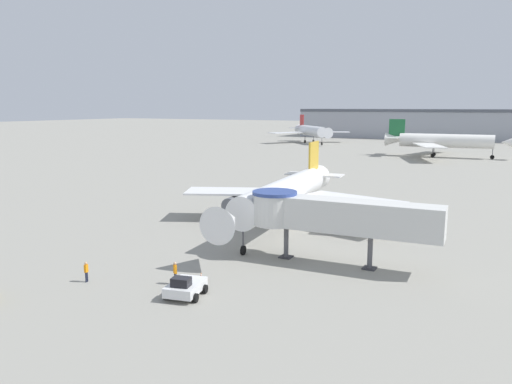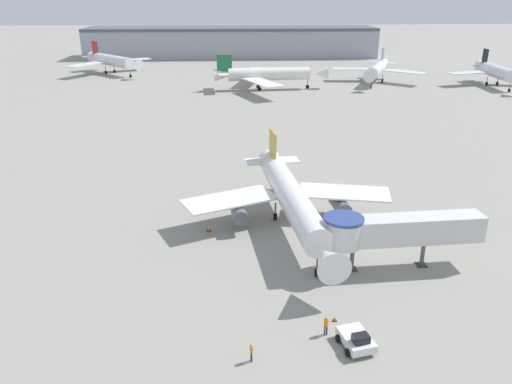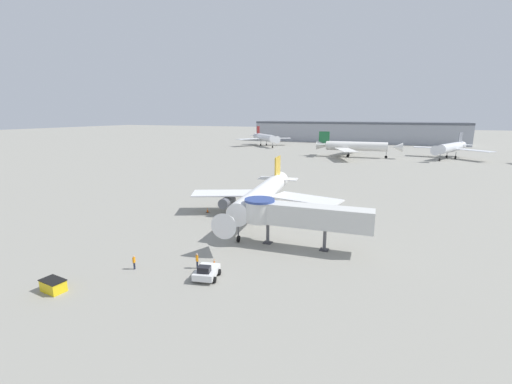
{
  "view_description": "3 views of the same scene",
  "coord_description": "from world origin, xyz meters",
  "px_view_note": "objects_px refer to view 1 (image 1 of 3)",
  "views": [
    {
      "loc": [
        22.54,
        -50.21,
        13.78
      ],
      "look_at": [
        -5.18,
        0.62,
        3.82
      ],
      "focal_mm": 35.0,
      "sensor_mm": 36.0,
      "label": 1
    },
    {
      "loc": [
        -8.65,
        -55.13,
        27.35
      ],
      "look_at": [
        -5.84,
        0.07,
        5.01
      ],
      "focal_mm": 35.0,
      "sensor_mm": 36.0,
      "label": 2
    },
    {
      "loc": [
        19.41,
        -51.35,
        17.29
      ],
      "look_at": [
        -3.02,
        1.99,
        4.1
      ],
      "focal_mm": 24.0,
      "sensor_mm": 36.0,
      "label": 3
    }
  ],
  "objects_px": {
    "main_airplane": "(285,194)",
    "traffic_cone_starboard_wing": "(371,237)",
    "ground_crew_marshaller": "(86,270)",
    "background_jet_green_tail": "(442,141)",
    "jet_bridge": "(329,214)",
    "ground_crew_wing_walker": "(175,271)",
    "pushback_tug_white": "(185,287)",
    "traffic_cone_port_wing": "(208,216)",
    "traffic_cone_near_nose": "(201,276)",
    "background_jet_red_tail": "(311,131)"
  },
  "relations": [
    {
      "from": "jet_bridge",
      "to": "background_jet_red_tail",
      "type": "distance_m",
      "value": 148.05
    },
    {
      "from": "background_jet_red_tail",
      "to": "background_jet_green_tail",
      "type": "bearing_deg",
      "value": -74.39
    },
    {
      "from": "traffic_cone_starboard_wing",
      "to": "ground_crew_wing_walker",
      "type": "height_order",
      "value": "ground_crew_wing_walker"
    },
    {
      "from": "jet_bridge",
      "to": "background_jet_green_tail",
      "type": "bearing_deg",
      "value": 89.57
    },
    {
      "from": "jet_bridge",
      "to": "pushback_tug_white",
      "type": "bearing_deg",
      "value": -120.62
    },
    {
      "from": "traffic_cone_near_nose",
      "to": "traffic_cone_port_wing",
      "type": "bearing_deg",
      "value": 122.67
    },
    {
      "from": "jet_bridge",
      "to": "ground_crew_wing_walker",
      "type": "distance_m",
      "value": 14.18
    },
    {
      "from": "ground_crew_wing_walker",
      "to": "background_jet_red_tail",
      "type": "height_order",
      "value": "background_jet_red_tail"
    },
    {
      "from": "ground_crew_wing_walker",
      "to": "jet_bridge",
      "type": "bearing_deg",
      "value": -93.94
    },
    {
      "from": "background_jet_green_tail",
      "to": "background_jet_red_tail",
      "type": "xyz_separation_m",
      "value": [
        -52.02,
        32.65,
        0.12
      ]
    },
    {
      "from": "background_jet_red_tail",
      "to": "main_airplane",
      "type": "bearing_deg",
      "value": -111.16
    },
    {
      "from": "jet_bridge",
      "to": "pushback_tug_white",
      "type": "distance_m",
      "value": 14.49
    },
    {
      "from": "traffic_cone_starboard_wing",
      "to": "ground_crew_wing_walker",
      "type": "relative_size",
      "value": 0.38
    },
    {
      "from": "pushback_tug_white",
      "to": "traffic_cone_starboard_wing",
      "type": "xyz_separation_m",
      "value": [
        7.65,
        21.83,
        -0.4
      ]
    },
    {
      "from": "traffic_cone_port_wing",
      "to": "pushback_tug_white",
      "type": "bearing_deg",
      "value": -59.62
    },
    {
      "from": "main_airplane",
      "to": "jet_bridge",
      "type": "distance_m",
      "value": 13.97
    },
    {
      "from": "traffic_cone_near_nose",
      "to": "traffic_cone_port_wing",
      "type": "height_order",
      "value": "traffic_cone_port_wing"
    },
    {
      "from": "main_airplane",
      "to": "background_jet_red_tail",
      "type": "height_order",
      "value": "background_jet_red_tail"
    },
    {
      "from": "background_jet_green_tail",
      "to": "background_jet_red_tail",
      "type": "relative_size",
      "value": 1.39
    },
    {
      "from": "jet_bridge",
      "to": "traffic_cone_near_nose",
      "type": "xyz_separation_m",
      "value": [
        -7.43,
        -8.91,
        -4.17
      ]
    },
    {
      "from": "ground_crew_marshaller",
      "to": "traffic_cone_port_wing",
      "type": "bearing_deg",
      "value": -0.34
    },
    {
      "from": "main_airplane",
      "to": "ground_crew_marshaller",
      "type": "xyz_separation_m",
      "value": [
        -5.91,
        -24.25,
        -2.9
      ]
    },
    {
      "from": "background_jet_green_tail",
      "to": "main_airplane",
      "type": "bearing_deg",
      "value": 173.8
    },
    {
      "from": "main_airplane",
      "to": "background_jet_red_tail",
      "type": "relative_size",
      "value": 1.19
    },
    {
      "from": "pushback_tug_white",
      "to": "ground_crew_marshaller",
      "type": "bearing_deg",
      "value": 175.34
    },
    {
      "from": "main_airplane",
      "to": "ground_crew_wing_walker",
      "type": "relative_size",
      "value": 17.73
    },
    {
      "from": "traffic_cone_near_nose",
      "to": "ground_crew_wing_walker",
      "type": "distance_m",
      "value": 2.31
    },
    {
      "from": "background_jet_red_tail",
      "to": "jet_bridge",
      "type": "bearing_deg",
      "value": -109.32
    },
    {
      "from": "jet_bridge",
      "to": "ground_crew_wing_walker",
      "type": "xyz_separation_m",
      "value": [
        -8.59,
        -10.76,
        -3.41
      ]
    },
    {
      "from": "main_airplane",
      "to": "pushback_tug_white",
      "type": "height_order",
      "value": "main_airplane"
    },
    {
      "from": "ground_crew_wing_walker",
      "to": "traffic_cone_port_wing",
      "type": "bearing_deg",
      "value": -27.58
    },
    {
      "from": "jet_bridge",
      "to": "background_jet_green_tail",
      "type": "xyz_separation_m",
      "value": [
        -5.73,
        103.67,
        0.04
      ]
    },
    {
      "from": "traffic_cone_near_nose",
      "to": "ground_crew_marshaller",
      "type": "distance_m",
      "value": 9.08
    },
    {
      "from": "traffic_cone_near_nose",
      "to": "main_airplane",
      "type": "bearing_deg",
      "value": 95.14
    },
    {
      "from": "traffic_cone_near_nose",
      "to": "background_jet_green_tail",
      "type": "xyz_separation_m",
      "value": [
        1.7,
        112.59,
        4.21
      ]
    },
    {
      "from": "main_airplane",
      "to": "traffic_cone_starboard_wing",
      "type": "height_order",
      "value": "main_airplane"
    },
    {
      "from": "ground_crew_marshaller",
      "to": "pushback_tug_white",
      "type": "bearing_deg",
      "value": -92.34
    },
    {
      "from": "traffic_cone_port_wing",
      "to": "background_jet_red_tail",
      "type": "xyz_separation_m",
      "value": [
        -38.43,
        126.7,
        4.22
      ]
    },
    {
      "from": "main_airplane",
      "to": "ground_crew_marshaller",
      "type": "height_order",
      "value": "main_airplane"
    },
    {
      "from": "pushback_tug_white",
      "to": "traffic_cone_port_wing",
      "type": "relative_size",
      "value": 4.47
    },
    {
      "from": "jet_bridge",
      "to": "ground_crew_marshaller",
      "type": "bearing_deg",
      "value": -141.26
    },
    {
      "from": "background_jet_green_tail",
      "to": "jet_bridge",
      "type": "bearing_deg",
      "value": 179.09
    },
    {
      "from": "jet_bridge",
      "to": "ground_crew_marshaller",
      "type": "relative_size",
      "value": 10.16
    },
    {
      "from": "ground_crew_marshaller",
      "to": "background_jet_green_tail",
      "type": "distance_m",
      "value": 117.84
    },
    {
      "from": "jet_bridge",
      "to": "traffic_cone_starboard_wing",
      "type": "distance_m",
      "value": 10.3
    },
    {
      "from": "jet_bridge",
      "to": "traffic_cone_port_wing",
      "type": "xyz_separation_m",
      "value": [
        -19.32,
        9.63,
        -4.06
      ]
    },
    {
      "from": "ground_crew_wing_walker",
      "to": "main_airplane",
      "type": "bearing_deg",
      "value": -53.76
    },
    {
      "from": "traffic_cone_near_nose",
      "to": "background_jet_red_tail",
      "type": "distance_m",
      "value": 153.77
    },
    {
      "from": "background_jet_green_tail",
      "to": "traffic_cone_near_nose",
      "type": "bearing_deg",
      "value": 175.06
    },
    {
      "from": "ground_crew_marshaller",
      "to": "background_jet_green_tail",
      "type": "xyz_separation_m",
      "value": [
        9.35,
        117.42,
        3.54
      ]
    }
  ]
}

